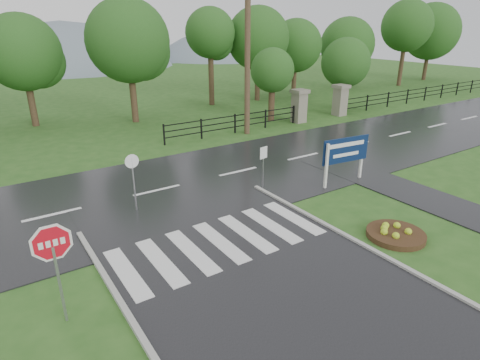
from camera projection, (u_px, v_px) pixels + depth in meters
ground at (339, 341)px, 8.71m from camera, size 120.00×120.00×0.00m
main_road at (157, 191)px, 16.43m from camera, size 90.00×8.00×0.04m
walkway at (413, 194)px, 16.20m from camera, size 2.20×11.00×0.04m
crosswalk at (220, 242)px, 12.55m from camera, size 6.50×2.80×0.02m
pillar_west at (299, 105)px, 27.37m from camera, size 1.00×1.00×2.24m
pillar_east at (340, 99)px, 29.44m from camera, size 1.00×1.00×2.24m
fence_west at (235, 122)px, 24.82m from camera, size 9.58×0.08×1.20m
fence_east at (425, 92)px, 35.17m from camera, size 20.58×0.08×1.20m
hills at (53, 165)px, 66.44m from camera, size 102.00×48.00×48.00m
treeline at (91, 122)px, 27.77m from camera, size 83.20×5.20×10.00m
stop_sign at (53, 252)px, 8.66m from camera, size 1.18×0.06×2.65m
estate_billboard at (346, 152)px, 16.75m from camera, size 2.32×0.33×2.03m
flower_bed at (396, 233)px, 12.88m from camera, size 1.85×1.85×0.37m
reg_sign_small at (263, 159)px, 16.25m from camera, size 0.40×0.09×1.81m
reg_sign_round at (133, 176)px, 14.24m from camera, size 0.51×0.07×2.18m
utility_pole_east at (248, 48)px, 23.12m from camera, size 1.78×0.33×10.02m
entrance_tree_left at (272, 71)px, 27.07m from camera, size 2.96×2.96×4.93m
entrance_tree_right at (346, 63)px, 30.71m from camera, size 3.72×3.72×5.45m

